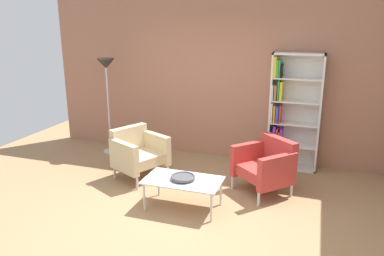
{
  "coord_description": "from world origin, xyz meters",
  "views": [
    {
      "loc": [
        1.63,
        -3.86,
        2.37
      ],
      "look_at": [
        0.03,
        0.84,
        0.95
      ],
      "focal_mm": 34.97,
      "sensor_mm": 36.0,
      "label": 1
    }
  ],
  "objects_px": {
    "decorative_bowl": "(183,177)",
    "floor_lamp_torchiere": "(106,75)",
    "coffee_table_low": "(183,182)",
    "bookshelf_tall": "(289,114)",
    "armchair_spare_guest": "(266,165)",
    "armchair_near_window": "(138,152)"
  },
  "relations": [
    {
      "from": "bookshelf_tall",
      "to": "floor_lamp_torchiere",
      "type": "bearing_deg",
      "value": -174.84
    },
    {
      "from": "decorative_bowl",
      "to": "floor_lamp_torchiere",
      "type": "height_order",
      "value": "floor_lamp_torchiere"
    },
    {
      "from": "decorative_bowl",
      "to": "armchair_spare_guest",
      "type": "height_order",
      "value": "armchair_spare_guest"
    },
    {
      "from": "decorative_bowl",
      "to": "floor_lamp_torchiere",
      "type": "distance_m",
      "value": 2.81
    },
    {
      "from": "bookshelf_tall",
      "to": "coffee_table_low",
      "type": "relative_size",
      "value": 1.9
    },
    {
      "from": "coffee_table_low",
      "to": "floor_lamp_torchiere",
      "type": "distance_m",
      "value": 2.83
    },
    {
      "from": "decorative_bowl",
      "to": "bookshelf_tall",
      "type": "bearing_deg",
      "value": 59.17
    },
    {
      "from": "armchair_near_window",
      "to": "armchair_spare_guest",
      "type": "xyz_separation_m",
      "value": [
        1.96,
        0.11,
        0.0
      ]
    },
    {
      "from": "armchair_near_window",
      "to": "floor_lamp_torchiere",
      "type": "distance_m",
      "value": 1.72
    },
    {
      "from": "bookshelf_tall",
      "to": "decorative_bowl",
      "type": "bearing_deg",
      "value": -120.83
    },
    {
      "from": "bookshelf_tall",
      "to": "floor_lamp_torchiere",
      "type": "distance_m",
      "value": 3.25
    },
    {
      "from": "coffee_table_low",
      "to": "decorative_bowl",
      "type": "height_order",
      "value": "decorative_bowl"
    },
    {
      "from": "decorative_bowl",
      "to": "armchair_near_window",
      "type": "xyz_separation_m",
      "value": [
        -1.01,
        0.72,
        -0.02
      ]
    },
    {
      "from": "floor_lamp_torchiere",
      "to": "coffee_table_low",
      "type": "bearing_deg",
      "value": -38.6
    },
    {
      "from": "armchair_spare_guest",
      "to": "floor_lamp_torchiere",
      "type": "xyz_separation_m",
      "value": [
        -2.99,
        0.8,
        1.03
      ]
    },
    {
      "from": "floor_lamp_torchiere",
      "to": "decorative_bowl",
      "type": "bearing_deg",
      "value": -38.6
    },
    {
      "from": "armchair_near_window",
      "to": "armchair_spare_guest",
      "type": "height_order",
      "value": "same"
    },
    {
      "from": "armchair_spare_guest",
      "to": "floor_lamp_torchiere",
      "type": "height_order",
      "value": "floor_lamp_torchiere"
    },
    {
      "from": "decorative_bowl",
      "to": "floor_lamp_torchiere",
      "type": "bearing_deg",
      "value": 141.4
    },
    {
      "from": "bookshelf_tall",
      "to": "decorative_bowl",
      "type": "distance_m",
      "value": 2.29
    },
    {
      "from": "armchair_spare_guest",
      "to": "decorative_bowl",
      "type": "bearing_deg",
      "value": -96.75
    },
    {
      "from": "floor_lamp_torchiere",
      "to": "armchair_near_window",
      "type": "bearing_deg",
      "value": -41.27
    }
  ]
}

